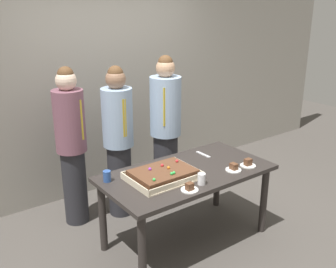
{
  "coord_description": "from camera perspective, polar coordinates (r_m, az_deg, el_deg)",
  "views": [
    {
      "loc": [
        -2.12,
        -2.57,
        2.25
      ],
      "look_at": [
        -0.11,
        0.15,
        1.1
      ],
      "focal_mm": 41.38,
      "sensor_mm": 36.0,
      "label": 1
    }
  ],
  "objects": [
    {
      "name": "interior_back_panel",
      "position": [
        4.74,
        -9.48,
        9.44
      ],
      "size": [
        8.0,
        0.12,
        3.0
      ],
      "primitive_type": "cube",
      "color": "#9E998E",
      "rests_on": "ground_plane"
    },
    {
      "name": "plated_slice_near_right",
      "position": [
        3.83,
        11.7,
        -4.31
      ],
      "size": [
        0.15,
        0.15,
        0.07
      ],
      "color": "white",
      "rests_on": "party_table"
    },
    {
      "name": "drink_cup_middle",
      "position": [
        3.4,
        4.96,
        -6.6
      ],
      "size": [
        0.07,
        0.07,
        0.1
      ],
      "primitive_type": "cylinder",
      "color": "white",
      "rests_on": "party_table"
    },
    {
      "name": "person_green_shirt_behind",
      "position": [
        4.06,
        -14.04,
        -1.48
      ],
      "size": [
        0.31,
        0.31,
        1.68
      ],
      "rotation": [
        0.0,
        0.0,
        -1.15
      ],
      "color": "#28282D",
      "rests_on": "ground_plane"
    },
    {
      "name": "sheet_cake",
      "position": [
        3.49,
        -0.8,
        -5.97
      ],
      "size": [
        0.61,
        0.46,
        0.11
      ],
      "color": "beige",
      "rests_on": "party_table"
    },
    {
      "name": "ground_plane",
      "position": [
        4.02,
        2.64,
        -15.24
      ],
      "size": [
        12.0,
        12.0,
        0.0
      ],
      "primitive_type": "plane",
      "color": "#4C4742"
    },
    {
      "name": "plated_slice_near_left",
      "position": [
        3.71,
        9.64,
        -4.98
      ],
      "size": [
        0.15,
        0.15,
        0.07
      ],
      "color": "white",
      "rests_on": "party_table"
    },
    {
      "name": "party_table",
      "position": [
        3.7,
        2.79,
        -6.83
      ],
      "size": [
        1.62,
        0.84,
        0.75
      ],
      "color": "#2D2826",
      "rests_on": "ground_plane"
    },
    {
      "name": "plated_slice_far_left",
      "position": [
        3.29,
        3.2,
        -7.98
      ],
      "size": [
        0.15,
        0.15,
        0.07
      ],
      "color": "white",
      "rests_on": "party_table"
    },
    {
      "name": "cake_server_utensil",
      "position": [
        4.05,
        5.22,
        -3.01
      ],
      "size": [
        0.03,
        0.2,
        0.01
      ],
      "primitive_type": "cube",
      "color": "silver",
      "rests_on": "party_table"
    },
    {
      "name": "drink_cup_nearest",
      "position": [
        3.47,
        -8.98,
        -6.16
      ],
      "size": [
        0.07,
        0.07,
        0.1
      ],
      "primitive_type": "cylinder",
      "color": "#2D5199",
      "rests_on": "party_table"
    },
    {
      "name": "person_striped_tie_right",
      "position": [
        4.14,
        -7.33,
        -0.89
      ],
      "size": [
        0.32,
        0.32,
        1.66
      ],
      "rotation": [
        0.0,
        0.0,
        -1.61
      ],
      "color": "#28282D",
      "rests_on": "ground_plane"
    },
    {
      "name": "person_serving_front",
      "position": [
        4.32,
        -0.36,
        0.55
      ],
      "size": [
        0.34,
        0.34,
        1.73
      ],
      "rotation": [
        0.0,
        0.0,
        -2.23
      ],
      "color": "#28282D",
      "rests_on": "ground_plane"
    }
  ]
}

